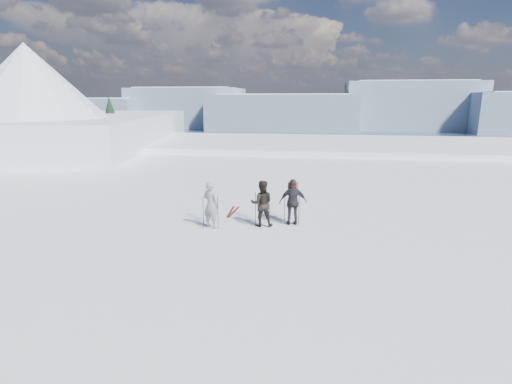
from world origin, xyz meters
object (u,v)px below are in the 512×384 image
at_px(skier_grey, 211,205).
at_px(skier_pack, 293,202).
at_px(skis_loose, 232,212).
at_px(skier_dark, 262,203).

height_order(skier_grey, skier_pack, same).
distance_m(skier_pack, skis_loose, 3.12).
bearing_deg(skis_loose, skier_pack, -25.99).
height_order(skier_pack, skis_loose, skier_pack).
bearing_deg(skier_grey, skier_pack, -142.34).
bearing_deg(skier_pack, skier_dark, 8.12).
relative_size(skier_grey, skis_loose, 1.06).
height_order(skier_grey, skis_loose, skier_grey).
bearing_deg(skier_dark, skier_grey, 6.35).
distance_m(skier_dark, skis_loose, 2.42).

